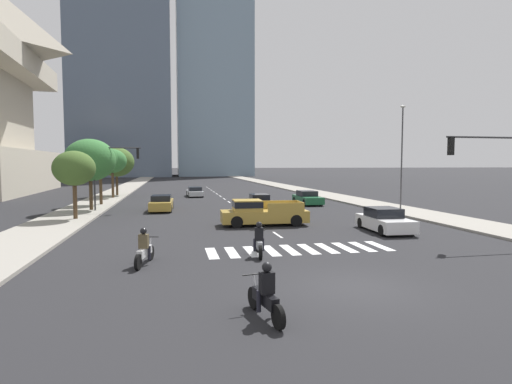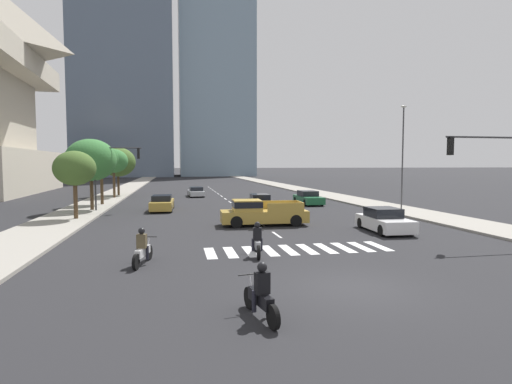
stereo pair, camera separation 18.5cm
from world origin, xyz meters
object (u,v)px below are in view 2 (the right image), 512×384
(motorcycle_third, at_px, (143,250))
(street_tree_fifth, at_px, (118,162))
(traffic_signal_near, at_px, (497,163))
(street_tree_second, at_px, (91,160))
(sedan_green_2, at_px, (308,198))
(motorcycle_trailing, at_px, (257,242))
(street_tree_third, at_px, (101,159))
(sedan_black_4, at_px, (260,202))
(sedan_silver_0, at_px, (196,192))
(sedan_gold_1, at_px, (162,203))
(motorcycle_lead, at_px, (261,296))
(street_lamp_east, at_px, (403,150))
(street_tree_fourth, at_px, (114,161))
(pickup_truck, at_px, (260,213))
(traffic_signal_far, at_px, (113,164))
(street_tree_nearest, at_px, (75,169))
(sedan_white_3, at_px, (384,221))

(motorcycle_third, bearing_deg, street_tree_fifth, 22.25)
(traffic_signal_near, height_order, street_tree_second, street_tree_second)
(motorcycle_third, relative_size, sedan_green_2, 0.48)
(motorcycle_trailing, distance_m, street_tree_third, 25.98)
(sedan_black_4, bearing_deg, sedan_silver_0, -160.60)
(sedan_gold_1, height_order, traffic_signal_near, traffic_signal_near)
(motorcycle_lead, bearing_deg, motorcycle_third, 16.91)
(motorcycle_trailing, bearing_deg, street_lamp_east, -39.85)
(sedan_green_2, height_order, sedan_black_4, sedan_green_2)
(sedan_black_4, height_order, street_tree_fourth, street_tree_fourth)
(motorcycle_trailing, relative_size, street_lamp_east, 0.25)
(sedan_black_4, bearing_deg, sedan_green_2, 123.48)
(pickup_truck, bearing_deg, street_tree_third, -48.79)
(street_tree_third, relative_size, street_tree_fifth, 0.97)
(motorcycle_lead, xyz_separation_m, street_tree_fourth, (-9.00, 38.44, 3.70))
(street_tree_third, bearing_deg, pickup_truck, -51.08)
(street_tree_second, bearing_deg, sedan_black_4, -4.83)
(street_tree_third, bearing_deg, street_tree_fifth, 90.00)
(traffic_signal_near, height_order, traffic_signal_far, traffic_signal_near)
(traffic_signal_far, relative_size, street_tree_nearest, 1.17)
(traffic_signal_far, relative_size, street_tree_fourth, 1.01)
(pickup_truck, height_order, sedan_green_2, pickup_truck)
(sedan_black_4, height_order, street_lamp_east, street_lamp_east)
(sedan_green_2, bearing_deg, street_tree_fourth, -117.50)
(motorcycle_trailing, height_order, street_tree_nearest, street_tree_nearest)
(motorcycle_third, height_order, sedan_silver_0, motorcycle_third)
(motorcycle_lead, xyz_separation_m, traffic_signal_far, (-7.20, 25.30, 3.35))
(pickup_truck, bearing_deg, street_tree_second, -38.02)
(street_tree_fifth, bearing_deg, street_tree_second, -90.00)
(street_tree_second, xyz_separation_m, street_tree_fourth, (0.00, 12.60, -0.00))
(motorcycle_lead, relative_size, street_tree_nearest, 0.45)
(traffic_signal_far, height_order, street_tree_nearest, traffic_signal_far)
(sedan_black_4, bearing_deg, motorcycle_lead, -9.87)
(traffic_signal_far, height_order, street_tree_fourth, traffic_signal_far)
(pickup_truck, relative_size, street_tree_second, 0.95)
(motorcycle_trailing, distance_m, traffic_signal_near, 13.03)
(street_tree_second, distance_m, street_tree_fifth, 16.16)
(sedan_green_2, relative_size, street_lamp_east, 0.53)
(sedan_silver_0, distance_m, sedan_green_2, 15.78)
(sedan_black_4, distance_m, traffic_signal_far, 12.79)
(pickup_truck, height_order, street_tree_nearest, street_tree_nearest)
(motorcycle_trailing, height_order, street_lamp_east, street_lamp_east)
(sedan_green_2, height_order, street_lamp_east, street_lamp_east)
(motorcycle_lead, bearing_deg, sedan_white_3, -51.33)
(motorcycle_lead, bearing_deg, street_tree_second, 7.89)
(motorcycle_third, relative_size, sedan_gold_1, 0.46)
(sedan_black_4, distance_m, street_tree_fourth, 20.08)
(motorcycle_trailing, xyz_separation_m, sedan_silver_0, (-1.01, 32.88, -0.04))
(sedan_gold_1, distance_m, street_tree_third, 8.65)
(motorcycle_lead, height_order, sedan_white_3, motorcycle_lead)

